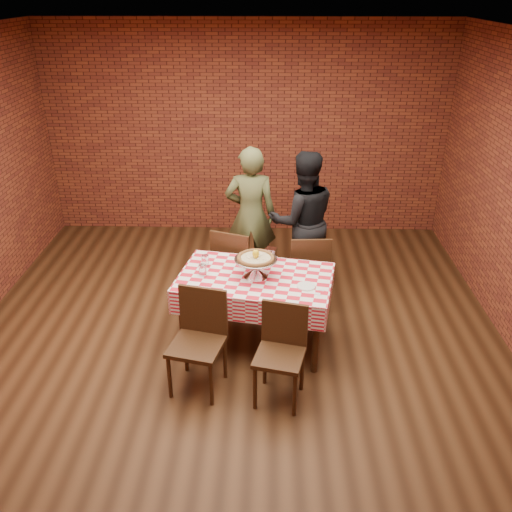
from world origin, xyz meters
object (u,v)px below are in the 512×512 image
pizza (256,258)px  chair_far_right (308,270)px  water_glass_left (203,270)px  chair_near_right (279,358)px  diner_black (303,221)px  chair_near_left (197,345)px  condiment_caddy (271,255)px  chair_far_left (238,264)px  water_glass_right (205,260)px  diner_olive (251,215)px  table (255,310)px  pizza_stand (256,268)px

pizza → chair_far_right: 1.03m
water_glass_left → chair_near_right: 1.19m
chair_far_right → diner_black: diner_black is taller
pizza → diner_black: diner_black is taller
chair_near_left → chair_far_right: (1.05, 1.43, -0.01)m
condiment_caddy → chair_far_right: bearing=66.5°
pizza → chair_far_left: pizza is taller
pizza → condiment_caddy: (0.15, 0.31, -0.12)m
water_glass_left → water_glass_right: size_ratio=1.00×
condiment_caddy → chair_far_right: size_ratio=0.16×
chair_far_right → diner_black: bearing=-88.0°
chair_near_right → chair_near_left: bearing=-177.4°
chair_far_left → water_glass_right: bearing=85.1°
chair_near_right → chair_far_right: 1.60m
water_glass_left → diner_black: bearing=50.1°
water_glass_left → diner_olive: diner_olive is taller
chair_near_left → chair_near_right: bearing=2.8°
table → water_glass_left: water_glass_left is taller
water_glass_right → chair_near_left: 0.98m
chair_near_left → pizza_stand: bearing=68.8°
chair_near_left → chair_far_right: 1.77m
water_glass_right → chair_near_left: bearing=-89.3°
pizza_stand → diner_black: (0.51, 1.22, -0.03)m
table → chair_near_right: bearing=-74.8°
chair_far_left → diner_olive: size_ratio=0.56×
table → diner_black: bearing=67.2°
table → pizza_stand: pizza_stand is taller
pizza_stand → pizza: (0.00, 0.00, 0.10)m
table → chair_far_left: (-0.22, 0.81, 0.09)m
water_glass_left → chair_far_left: bearing=70.3°
condiment_caddy → diner_black: diner_black is taller
diner_black → pizza: bearing=57.7°
table → diner_olive: (-0.09, 1.37, 0.45)m
diner_olive → diner_black: (0.61, -0.14, -0.00)m
condiment_caddy → chair_far_right: 0.69m
chair_near_left → diner_black: diner_black is taller
condiment_caddy → diner_olive: (-0.24, 1.05, -0.01)m
chair_far_left → diner_black: size_ratio=0.56×
water_glass_right → chair_far_right: size_ratio=0.12×
pizza_stand → diner_olive: (-0.10, 1.36, -0.02)m
water_glass_left → water_glass_right: bearing=89.3°
table → condiment_caddy: condiment_caddy is taller
pizza_stand → diner_olive: diner_olive is taller
pizza_stand → water_glass_right: 0.55m
chair_near_left → chair_far_left: size_ratio=1.00×
chair_near_right → pizza_stand: bearing=118.1°
pizza → chair_far_left: 0.96m
water_glass_right → diner_olive: (0.41, 1.16, 0.01)m
pizza → diner_black: size_ratio=0.22×
condiment_caddy → chair_near_left: bearing=-100.3°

